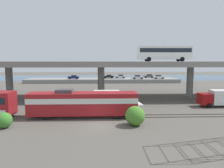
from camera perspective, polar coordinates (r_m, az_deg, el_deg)
ground_plane at (r=26.95m, az=-3.82°, el=-11.48°), size 260.00×260.00×0.00m
rail_strip_near at (r=30.08m, az=-3.63°, el=-9.45°), size 110.00×0.12×0.12m
rail_strip_far at (r=31.45m, az=-3.55°, el=-8.74°), size 110.00×0.12×0.12m
train_locomotive at (r=30.35m, az=-6.60°, el=-5.20°), size 16.97×3.04×4.18m
highway_overpass at (r=45.65m, az=-3.12°, el=5.34°), size 96.00×12.44×8.23m
transit_bus_on_overpass at (r=47.78m, az=14.46°, el=8.63°), size 12.00×2.68×3.40m
service_truck_west at (r=41.96m, az=27.80°, el=-3.44°), size 6.80×2.46×3.04m
service_truck_east at (r=36.43m, az=-2.89°, el=-4.10°), size 6.80×2.46×3.04m
pier_parking_lot at (r=80.99m, az=-2.63°, el=1.05°), size 59.39×10.29×1.44m
parked_car_0 at (r=79.94m, az=-10.75°, el=1.95°), size 4.18×1.99×1.50m
parked_car_1 at (r=81.68m, az=-0.97°, el=2.16°), size 4.19×1.99×1.50m
parked_car_2 at (r=79.55m, az=7.25°, el=1.99°), size 4.58×1.96×1.50m
parked_car_3 at (r=82.31m, az=2.33°, el=2.18°), size 4.29×1.89×1.50m
parked_car_4 at (r=85.31m, az=10.33°, el=2.24°), size 4.17×1.91×1.50m
parked_car_5 at (r=81.96m, az=13.02°, el=2.01°), size 4.25×1.91×1.50m
harbor_water at (r=103.97m, az=-2.50°, el=1.84°), size 140.00×36.00×0.01m
shrub_left at (r=28.89m, az=-28.08°, el=-8.98°), size 1.97×1.97×1.97m
shrub_right at (r=26.63m, az=6.50°, el=-8.88°), size 2.55×2.55×2.55m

